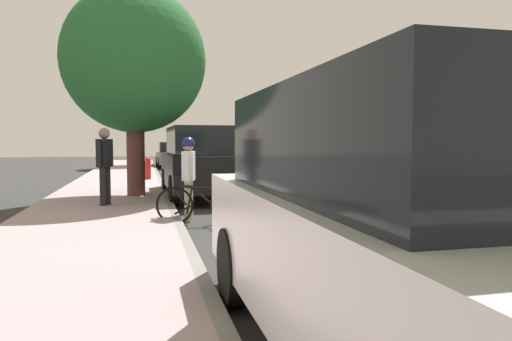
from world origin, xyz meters
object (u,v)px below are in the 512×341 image
Objects in this scene: parked_suv_white_mid at (394,223)px; street_tree_mid_block at (134,61)px; parked_suv_black_second at (201,161)px; fire_hydrant at (148,168)px; bicycle_at_curb at (201,204)px; cyclist_with_backpack at (187,170)px; pedestrian_on_phone at (105,161)px; parked_sedan_grey_nearest at (172,155)px; street_tree_near_cyclist at (139,108)px.

parked_suv_white_mid is 0.85× the size of street_tree_mid_block.
street_tree_mid_block is at bearing 2.75° from parked_suv_black_second.
fire_hydrant is at bearing -84.32° from parked_suv_white_mid.
cyclist_with_backpack is (0.23, -0.46, 0.63)m from bicycle_at_curb.
pedestrian_on_phone is (1.92, -2.26, 0.75)m from bicycle_at_curb.
street_tree_mid_block is at bearing -74.20° from cyclist_with_backpack.
cyclist_with_backpack is at bearing -82.37° from parked_suv_white_mid.
street_tree_mid_block is 3.16× the size of pedestrian_on_phone.
parked_sedan_grey_nearest is at bearing -97.05° from street_tree_mid_block.
pedestrian_on_phone is (2.42, 1.94, 0.11)m from parked_suv_black_second.
street_tree_mid_block reaches higher than pedestrian_on_phone.
pedestrian_on_phone is at bearing 87.89° from street_tree_near_cyclist.
pedestrian_on_phone reaches higher than parked_sedan_grey_nearest.
parked_sedan_grey_nearest is at bearing -90.01° from parked_suv_white_mid.
cyclist_with_backpack is at bearing 79.05° from parked_suv_black_second.
parked_suv_black_second is 5.64× the size of fire_hydrant.
bicycle_at_curb is at bearing -83.92° from parked_suv_white_mid.
parked_suv_white_mid is 2.75× the size of bicycle_at_curb.
pedestrian_on_phone is at bearing -49.61° from bicycle_at_curb.
parked_suv_white_mid is 2.80× the size of cyclist_with_backpack.
street_tree_mid_block is (1.90, 15.39, 2.98)m from parked_sedan_grey_nearest.
cyclist_with_backpack is 4.67m from street_tree_mid_block.
parked_suv_white_mid is 15.48m from fire_hydrant.
parked_suv_black_second is 0.85× the size of street_tree_mid_block.
fire_hydrant reaches higher than bicycle_at_curb.
parked_suv_white_mid is 6.49m from cyclist_with_backpack.
parked_suv_black_second is at bearing -177.25° from street_tree_mid_block.
parked_sedan_grey_nearest is 0.90× the size of street_tree_near_cyclist.
cyclist_with_backpack is 9.01m from fire_hydrant.
parked_suv_black_second is 1.01× the size of parked_suv_white_mid.
parked_suv_white_mid reaches higher than pedestrian_on_phone.
parked_suv_white_mid is (0.00, 25.48, 0.27)m from parked_sedan_grey_nearest.
parked_suv_white_mid is at bearing 97.63° from cyclist_with_backpack.
cyclist_with_backpack is at bearing 133.24° from pedestrian_on_phone.
bicycle_at_curb is (0.64, 19.50, -0.36)m from parked_sedan_grey_nearest.
parked_suv_white_mid is at bearing 94.15° from street_tree_near_cyclist.
parked_sedan_grey_nearest is 15.30m from parked_suv_black_second.
cyclist_with_backpack is (0.72, 3.75, -0.01)m from parked_suv_black_second.
parked_sedan_grey_nearest reaches higher than bicycle_at_curb.
parked_suv_black_second reaches higher than cyclist_with_backpack.
parked_sedan_grey_nearest is 0.80× the size of street_tree_mid_block.
bicycle_at_curb is 5.45m from street_tree_mid_block.
cyclist_with_backpack is (0.87, 19.05, 0.27)m from parked_sedan_grey_nearest.
street_tree_near_cyclist is at bearing -83.71° from parked_suv_black_second.
street_tree_mid_block is at bearing -109.59° from pedestrian_on_phone.
parked_suv_black_second reaches higher than pedestrian_on_phone.
street_tree_near_cyclist is 11.18m from fire_hydrant.
street_tree_mid_block is (0.00, 16.07, 0.17)m from street_tree_near_cyclist.
parked_suv_white_mid is at bearing 96.08° from bicycle_at_curb.
cyclist_with_backpack is 2.48m from pedestrian_on_phone.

